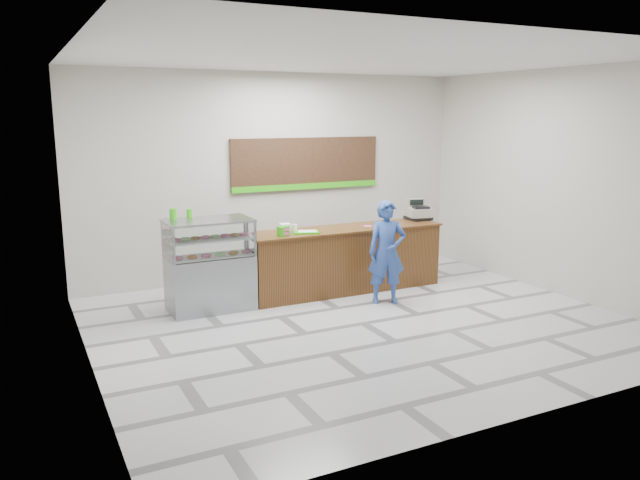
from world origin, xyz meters
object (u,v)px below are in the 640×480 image
cash_register (418,212)px  customer (387,252)px  display_case (210,264)px  serving_tray (306,232)px  sales_counter (345,259)px

cash_register → customer: bearing=-127.0°
cash_register → customer: customer is taller
display_case → customer: 2.62m
display_case → serving_tray: size_ratio=2.91×
display_case → customer: (2.48, -0.84, 0.10)m
serving_tray → customer: bearing=-18.0°
cash_register → customer: (-1.24, -0.98, -0.38)m
cash_register → display_case: bearing=-163.1°
serving_tray → cash_register: bearing=25.1°
display_case → cash_register: bearing=2.1°
sales_counter → serving_tray: 0.90m
sales_counter → display_case: display_case is taller
serving_tray → customer: 1.26m
customer → sales_counter: bearing=127.6°
serving_tray → sales_counter: bearing=26.7°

